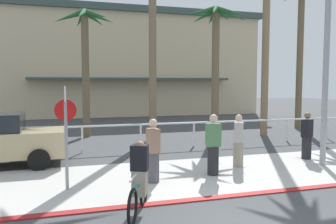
# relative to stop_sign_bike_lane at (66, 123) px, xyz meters

# --- Properties ---
(ground_plane) EXTENTS (80.00, 80.00, 0.00)m
(ground_plane) POSITION_rel_stop_sign_bike_lane_xyz_m (2.88, 6.19, -1.68)
(ground_plane) COLOR #424447
(sidewalk_strip) EXTENTS (44.00, 4.00, 0.02)m
(sidewalk_strip) POSITION_rel_stop_sign_bike_lane_xyz_m (2.88, 0.39, -1.67)
(sidewalk_strip) COLOR beige
(sidewalk_strip) RESTS_ON ground
(curb_paint) EXTENTS (44.00, 0.24, 0.03)m
(curb_paint) POSITION_rel_stop_sign_bike_lane_xyz_m (2.88, -1.61, -1.66)
(curb_paint) COLOR maroon
(curb_paint) RESTS_ON ground
(building_backdrop) EXTENTS (22.70, 11.93, 8.69)m
(building_backdrop) POSITION_rel_stop_sign_bike_lane_xyz_m (5.19, 23.44, 2.69)
(building_backdrop) COLOR beige
(building_backdrop) RESTS_ON ground
(rail_fence) EXTENTS (27.33, 0.08, 1.04)m
(rail_fence) POSITION_rel_stop_sign_bike_lane_xyz_m (2.88, 4.69, -0.84)
(rail_fence) COLOR white
(rail_fence) RESTS_ON ground
(stop_sign_bike_lane) EXTENTS (0.52, 0.56, 2.56)m
(stop_sign_bike_lane) POSITION_rel_stop_sign_bike_lane_xyz_m (0.00, 0.00, 0.00)
(stop_sign_bike_lane) COLOR gray
(stop_sign_bike_lane) RESTS_ON ground
(streetlight_curb) EXTENTS (0.24, 2.54, 7.50)m
(streetlight_curb) POSITION_rel_stop_sign_bike_lane_xyz_m (7.88, 0.07, 2.60)
(streetlight_curb) COLOR #9EA0A5
(streetlight_curb) RESTS_ON ground
(palm_tree_1) EXTENTS (2.98, 3.01, 6.25)m
(palm_tree_1) POSITION_rel_stop_sign_bike_lane_xyz_m (1.03, 8.74, 3.01)
(palm_tree_1) COLOR brown
(palm_tree_1) RESTS_ON ground
(palm_tree_2) EXTENTS (3.66, 2.68, 9.18)m
(palm_tree_2) POSITION_rel_stop_sign_bike_lane_xyz_m (3.99, 7.05, 4.77)
(palm_tree_2) COLOR #756047
(palm_tree_2) RESTS_ON ground
(palm_tree_3) EXTENTS (3.33, 3.14, 6.35)m
(palm_tree_3) POSITION_rel_stop_sign_bike_lane_xyz_m (7.04, 6.71, 3.27)
(palm_tree_3) COLOR brown
(palm_tree_3) RESTS_ON ground
(palm_tree_5) EXTENTS (3.09, 3.61, 8.14)m
(palm_tree_5) POSITION_rel_stop_sign_bike_lane_xyz_m (13.07, 8.38, 4.45)
(palm_tree_5) COLOR brown
(palm_tree_5) RESTS_ON ground
(cyclist_teal_0) EXTENTS (0.79, 1.69, 1.50)m
(cyclist_teal_0) POSITION_rel_stop_sign_bike_lane_xyz_m (1.39, -1.99, -0.98)
(cyclist_teal_0) COLOR black
(cyclist_teal_0) RESTS_ON ground
(pedestrian_0) EXTENTS (0.43, 0.36, 1.76)m
(pedestrian_0) POSITION_rel_stop_sign_bike_lane_xyz_m (4.01, 0.22, -0.86)
(pedestrian_0) COLOR #232326
(pedestrian_0) RESTS_ON ground
(pedestrian_1) EXTENTS (0.35, 0.43, 1.71)m
(pedestrian_1) POSITION_rel_stop_sign_bike_lane_xyz_m (2.19, 0.00, -0.89)
(pedestrian_1) COLOR #4C4C51
(pedestrian_1) RESTS_ON ground
(pedestrian_2) EXTENTS (0.47, 0.43, 1.64)m
(pedestrian_2) POSITION_rel_stop_sign_bike_lane_xyz_m (8.00, 1.23, -0.92)
(pedestrian_2) COLOR #232326
(pedestrian_2) RESTS_ON ground
(pedestrian_3) EXTENTS (0.42, 0.47, 1.67)m
(pedestrian_3) POSITION_rel_stop_sign_bike_lane_xyz_m (5.19, 0.92, -0.91)
(pedestrian_3) COLOR gray
(pedestrian_3) RESTS_ON ground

